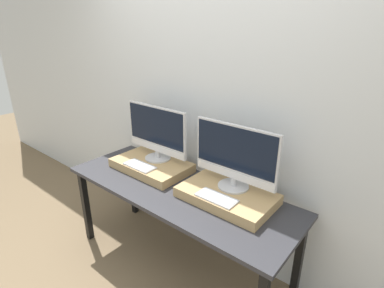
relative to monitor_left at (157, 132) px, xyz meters
The scene contains 8 objects.
wall_back 0.51m from the monitor_left, 31.22° to the left, with size 8.00×0.04×2.60m.
workbench 0.56m from the monitor_left, 24.87° to the right, with size 1.85×0.67×0.73m.
wooden_riser_left 0.29m from the monitor_left, 90.00° to the right, with size 0.65×0.39×0.07m.
monitor_left is the anchor object (origin of this frame).
keyboard_left 0.31m from the monitor_left, 90.00° to the right, with size 0.28×0.12×0.01m.
wooden_riser_right 0.81m from the monitor_left, ahead, with size 0.65×0.39×0.07m.
monitor_right 0.75m from the monitor_left, ahead, with size 0.63×0.22×0.46m.
keyboard_right 0.81m from the monitor_left, 14.98° to the right, with size 0.28×0.12×0.01m.
Camera 1 is at (1.33, -1.10, 1.86)m, focal length 28.00 mm.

